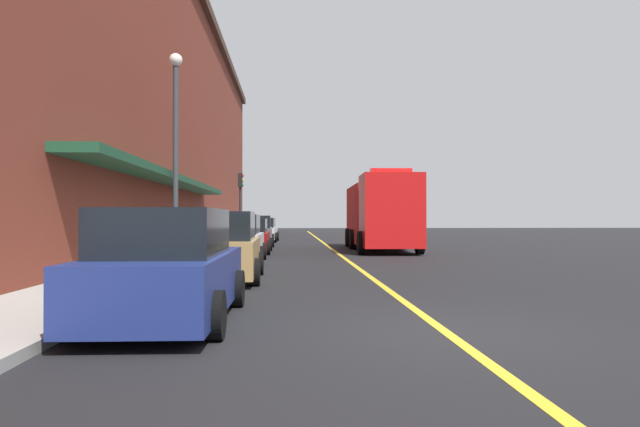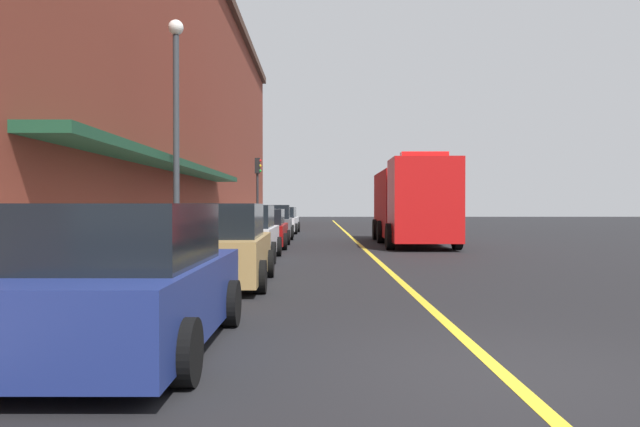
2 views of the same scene
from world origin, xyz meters
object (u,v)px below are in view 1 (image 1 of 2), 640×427
parked_car_3 (247,237)px  parking_meter_0 (186,234)px  parked_car_0 (167,269)px  parked_car_1 (219,248)px  street_lamp_left (176,133)px  traffic_light_near (240,193)px  parked_car_2 (236,240)px  parked_car_4 (256,232)px  parking_meter_2 (229,227)px  parking_meter_1 (206,231)px  parked_car_5 (263,230)px  fire_truck (380,214)px

parked_car_3 → parking_meter_0: (-1.33, -7.56, 0.33)m
parked_car_0 → parked_car_1: parked_car_1 is taller
street_lamp_left → parked_car_1: bearing=-67.4°
parked_car_3 → traffic_light_near: bearing=6.1°
parked_car_2 → parked_car_4: (0.01, 11.87, 0.01)m
parked_car_1 → parking_meter_0: parked_car_1 is taller
parked_car_0 → parking_meter_2: (-1.39, 21.74, 0.26)m
street_lamp_left → parking_meter_1: bearing=77.8°
parking_meter_0 → parking_meter_2: size_ratio=1.00×
parked_car_5 → parking_meter_1: size_ratio=3.57×
parked_car_0 → parked_car_4: 23.29m
parked_car_1 → parked_car_3: bearing=-0.2°
parked_car_4 → street_lamp_left: (-1.96, -12.67, 3.60)m
street_lamp_left → parking_meter_2: bearing=86.9°
fire_truck → street_lamp_left: size_ratio=1.32×
parked_car_2 → parking_meter_1: 2.42m
parked_car_5 → parking_meter_0: size_ratio=3.57×
parked_car_3 → parking_meter_2: bearing=14.8°
parked_car_2 → fire_truck: (6.27, 7.41, 0.97)m
parking_meter_1 → traffic_light_near: size_ratio=0.31×
parked_car_1 → street_lamp_left: size_ratio=0.60×
parked_car_4 → parking_meter_1: (-1.36, -9.89, 0.26)m
parking_meter_1 → traffic_light_near: (0.06, 14.69, 2.10)m
parked_car_1 → parked_car_4: size_ratio=0.87×
parked_car_5 → street_lamp_left: 18.82m
parked_car_4 → parking_meter_1: size_ratio=3.61×
parked_car_1 → parked_car_2: (-0.11, 5.74, -0.02)m
parked_car_1 → street_lamp_left: (-2.06, 4.94, 3.60)m
fire_truck → parking_meter_1: fire_truck is taller
parking_meter_0 → parked_car_2: bearing=58.3°
parked_car_4 → fire_truck: size_ratio=0.52×
fire_truck → traffic_light_near: bearing=-139.8°
parked_car_0 → parked_car_3: bearing=0.7°
parked_car_3 → parking_meter_0: size_ratio=3.50×
parking_meter_1 → traffic_light_near: 14.84m
parked_car_1 → parking_meter_2: (-1.46, 16.06, 0.26)m
parked_car_0 → parked_car_4: bearing=0.6°
parking_meter_0 → street_lamp_left: 3.67m
parked_car_2 → parked_car_4: bearing=0.2°
parked_car_3 → traffic_light_near: traffic_light_near is taller
parked_car_1 → parked_car_3: size_ratio=0.90×
parked_car_5 → parking_meter_0: parked_car_5 is taller
parked_car_2 → parked_car_5: size_ratio=0.87×
parked_car_3 → fire_truck: (6.29, 2.03, 1.03)m
parking_meter_1 → parked_car_0: bearing=-84.1°
parked_car_2 → parked_car_4: 11.87m
parked_car_5 → parking_meter_0: 19.79m
parked_car_3 → fire_truck: size_ratio=0.51×
parking_meter_2 → traffic_light_near: 6.69m
parked_car_3 → street_lamp_left: 7.44m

